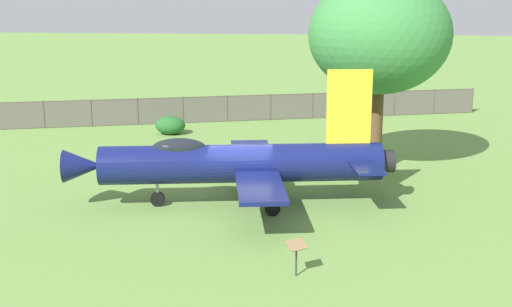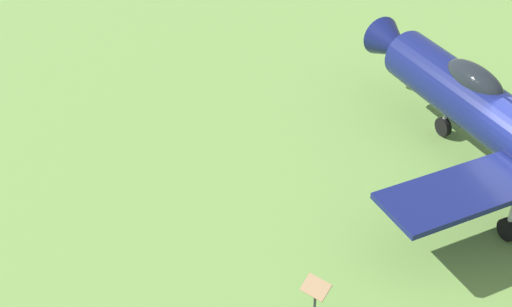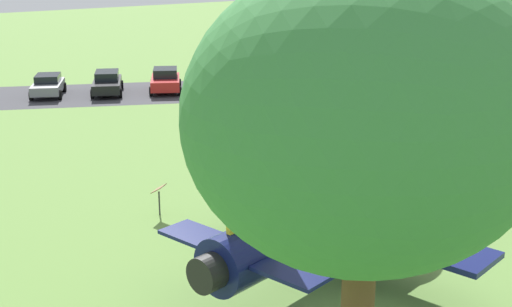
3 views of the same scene
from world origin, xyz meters
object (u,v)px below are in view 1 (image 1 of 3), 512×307
display_jet (233,162)px  shade_tree (380,36)px  info_plaque (296,250)px  shrub_near_fence (170,125)px

display_jet → shade_tree: (6.07, 5.70, 4.66)m
info_plaque → display_jet: bearing=112.3°
shade_tree → info_plaque: (-3.26, -12.55, -5.60)m
shrub_near_fence → info_plaque: info_plaque is taller
shade_tree → shrub_near_fence: bearing=147.0°
display_jet → shrub_near_fence: (-5.48, 13.22, -1.24)m
shade_tree → shrub_near_fence: size_ratio=5.10×
shrub_near_fence → info_plaque: size_ratio=1.58×
display_jet → shrub_near_fence: 14.36m
display_jet → shade_tree: shade_tree is taller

